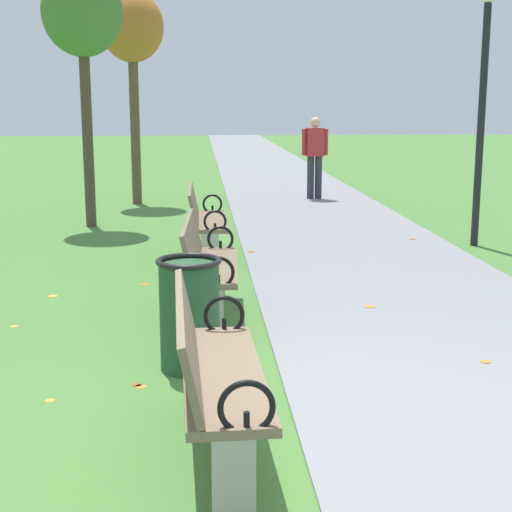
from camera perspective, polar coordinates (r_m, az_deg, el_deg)
The scene contains 11 objects.
ground_plane at distance 4.55m, azimuth 3.35°, elevation -13.94°, with size 80.00×80.00×0.00m, color #4C7F38.
paved_walkway at distance 22.25m, azimuth 0.94°, elevation 6.58°, with size 2.91×44.00×0.02m, color gray.
park_bench_1 at distance 4.25m, azimuth -3.24°, elevation -8.73°, with size 0.52×1.61×0.90m.
park_bench_2 at distance 6.94m, azimuth -3.69°, elevation -0.70°, with size 0.54×1.62×0.90m.
park_bench_3 at distance 9.54m, azimuth -3.88°, elevation 2.68°, with size 0.47×1.60×0.90m.
tree_1 at distance 12.26m, azimuth -12.93°, elevation 17.16°, with size 1.22×1.22×3.94m.
tree_2 at distance 14.86m, azimuth -9.31°, elevation 16.30°, with size 1.18×1.18×3.95m.
pedestrian_walking at distance 15.30m, azimuth 4.45°, elevation 7.71°, with size 0.53×0.24×1.62m.
trash_bin at distance 5.61m, azimuth -5.02°, elevation -4.35°, with size 0.48×0.48×0.84m.
lamp_post at distance 10.71m, azimuth 16.77°, elevation 12.99°, with size 0.28×0.28×3.48m.
scattered_leaves at distance 6.59m, azimuth -3.09°, elevation -5.62°, with size 5.08×8.01×0.02m.
Camera 1 is at (-0.56, -4.07, 1.96)m, focal length 53.19 mm.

